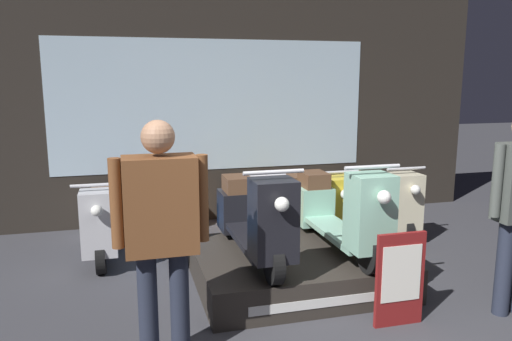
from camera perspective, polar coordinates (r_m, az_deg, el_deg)
shop_wall_back at (r=6.66m, az=-4.89°, el=7.85°), size 7.55×0.09×3.20m
display_platform at (r=4.80m, az=4.51°, el=-10.95°), size 1.85×1.49×0.31m
scooter_display_left at (r=4.49m, az=-0.32°, el=-5.40°), size 0.48×1.72×0.91m
scooter_display_right at (r=4.77m, az=9.41°, el=-4.61°), size 0.48×1.72×0.91m
scooter_backrow_0 at (r=5.76m, az=-17.23°, el=-5.49°), size 0.48×1.72×0.91m
scooter_backrow_1 at (r=5.79m, az=-8.85°, el=-5.07°), size 0.48×1.72×0.91m
scooter_backrow_2 at (r=5.93m, az=-0.72°, el=-4.55°), size 0.48×1.72×0.91m
scooter_backrow_3 at (r=6.19m, az=6.86°, el=-3.98°), size 0.48×1.72×0.91m
scooter_backrow_4 at (r=6.54m, az=13.73°, el=-3.41°), size 0.48×1.72×0.91m
person_left_browsing at (r=3.30m, az=-10.80°, el=-5.88°), size 0.63×0.26×1.66m
price_sign_board at (r=4.10m, az=16.12°, el=-11.84°), size 0.40×0.04×0.75m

